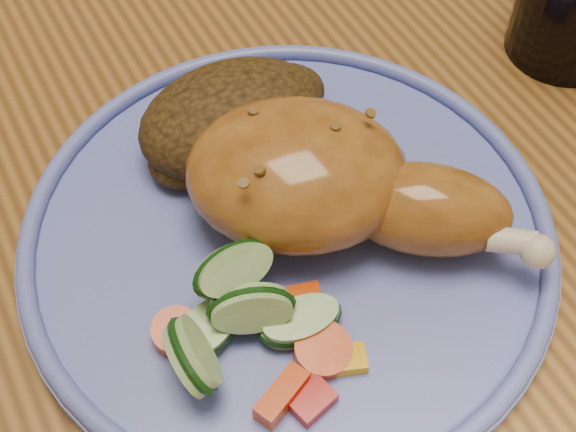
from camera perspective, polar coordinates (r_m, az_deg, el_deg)
The scene contains 7 objects.
ground at distance 1.20m, azimuth 1.32°, elevation -15.02°, with size 4.00×4.00×0.00m, color brown.
dining_table at distance 0.62m, azimuth 2.47°, elevation 7.60°, with size 0.90×1.40×0.75m.
plate at distance 0.44m, azimuth 0.00°, elevation -1.62°, with size 0.29×0.29×0.01m, color #5867BC.
plate_rim at distance 0.43m, azimuth 0.00°, elevation -0.79°, with size 0.29×0.29×0.01m, color #5867BC.
chicken_leg at distance 0.42m, azimuth 2.85°, elevation 2.41°, with size 0.18×0.17×0.06m.
rice_pilaf at distance 0.46m, azimuth -3.78°, elevation 6.97°, with size 0.12×0.08×0.05m.
vegetable_pile at distance 0.39m, azimuth -3.05°, elevation -7.66°, with size 0.09×0.10×0.05m.
Camera 1 is at (-0.23, -0.37, 1.12)m, focal length 50.00 mm.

